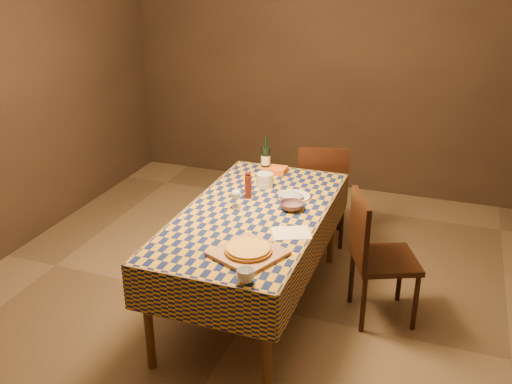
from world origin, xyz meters
TOP-DOWN VIEW (x-y plane):
  - room at (0.00, 0.00)m, footprint 5.00×5.10m
  - dining_table at (0.00, 0.00)m, footprint 0.94×1.84m
  - cutting_board at (0.17, -0.57)m, footprint 0.48×0.48m
  - pizza at (0.17, -0.57)m, footprint 0.29×0.29m
  - pepper_mill at (-0.12, 0.22)m, footprint 0.06×0.06m
  - bowl at (0.23, 0.13)m, footprint 0.17×0.17m
  - wine_glass at (-0.14, 0.03)m, footprint 0.07×0.07m
  - wine_bottle at (-0.17, 0.76)m, footprint 0.09×0.09m
  - deli_tub at (-0.08, 0.46)m, footprint 0.16×0.16m
  - takeout_container at (-0.10, 0.76)m, footprint 0.19×0.14m
  - white_plate at (0.19, 0.34)m, footprint 0.29×0.29m
  - tumbler at (0.26, -0.85)m, footprint 0.12×0.12m
  - flour_patch at (0.33, -0.21)m, footprint 0.29×0.26m
  - flour_bag at (0.18, 0.29)m, footprint 0.22×0.19m
  - chair_far at (0.21, 1.14)m, footprint 0.51×0.52m
  - chair_right at (0.81, 0.18)m, footprint 0.56×0.55m

SIDE VIEW (x-z plane):
  - chair_far at x=0.21m, z-range 0.06..0.99m
  - chair_right at x=0.81m, z-range 0.06..0.99m
  - dining_table at x=0.00m, z-range 0.31..1.08m
  - flour_patch at x=0.33m, z-range 0.77..0.77m
  - white_plate at x=0.19m, z-range 0.77..0.78m
  - cutting_board at x=0.17m, z-range 0.77..0.79m
  - takeout_container at x=-0.10m, z-range 0.77..0.82m
  - bowl at x=0.23m, z-range 0.77..0.82m
  - flour_bag at x=0.18m, z-range 0.77..0.82m
  - pizza at x=0.17m, z-range 0.79..0.82m
  - tumbler at x=0.26m, z-range 0.77..0.85m
  - deli_tub at x=-0.08m, z-range 0.77..0.87m
  - wine_glass at x=-0.14m, z-range 0.80..0.94m
  - pepper_mill at x=-0.12m, z-range 0.76..0.97m
  - wine_bottle at x=-0.17m, z-range 0.73..1.02m
  - room at x=0.00m, z-range 0.00..2.70m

